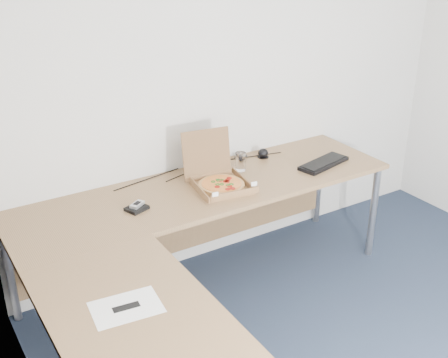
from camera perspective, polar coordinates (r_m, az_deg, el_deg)
desk at (r=3.13m, az=-2.89°, el=-5.49°), size 2.50×2.20×0.73m
pizza_box at (r=3.57m, az=-0.42°, el=-0.25°), size 0.32×0.37×0.33m
drinking_glass at (r=3.80m, az=1.66°, el=1.77°), size 0.07×0.07×0.13m
keyboard at (r=3.96m, az=9.94°, el=1.56°), size 0.42×0.23×0.02m
mouse at (r=4.00m, az=1.71°, el=2.26°), size 0.11×0.09×0.04m
wallet at (r=3.34m, az=-8.73°, el=-2.92°), size 0.14×0.13×0.02m
phone at (r=3.35m, az=-8.69°, el=-2.54°), size 0.10×0.09×0.02m
paper_sheet at (r=2.57m, az=-9.77°, el=-12.54°), size 0.32×0.24×0.00m
dome_speaker at (r=4.03m, az=3.94°, el=2.66°), size 0.08×0.08×0.07m
cable_bundle at (r=3.84m, az=-2.74°, el=1.04°), size 0.61×0.13×0.01m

